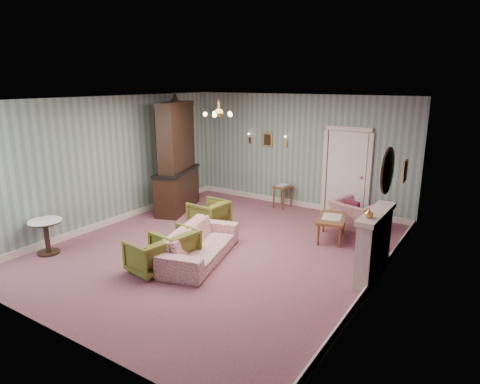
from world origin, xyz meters
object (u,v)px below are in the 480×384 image
Objects in this scene: dresser at (176,154)px; fireplace at (374,244)px; olive_chair_b at (175,245)px; coffee_table at (331,228)px; olive_chair_a at (149,254)px; wingback_chair at (356,210)px; olive_chair_c at (209,214)px; side_table_black at (378,237)px; pedestal_table at (47,237)px; sofa_chintz at (200,238)px.

dresser is 2.07× the size of fireplace.
olive_chair_b is at bearing -68.89° from dresser.
olive_chair_a is at bearing -122.96° from coffee_table.
wingback_chair is 1.00× the size of coffee_table.
olive_chair_c is at bearing 52.05° from wingback_chair.
side_table_black is at bearing 143.53° from olive_chair_a.
coffee_table is 5.65m from pedestal_table.
pedestal_table is (-0.24, -3.50, -1.11)m from dresser.
pedestal_table is (-2.35, -1.00, -0.02)m from olive_chair_b.
side_table_black is at bearing 138.41° from olive_chair_b.
pedestal_table is at bearing -156.55° from fireplace.
olive_chair_c is at bearing -159.51° from coffee_table.
dresser is at bearing -111.99° from olive_chair_c.
olive_chair_b is 0.74× the size of coffee_table.
olive_chair_b is 1.16× the size of side_table_black.
olive_chair_b is 1.06× the size of pedestal_table.
pedestal_table reaches higher than side_table_black.
olive_chair_c is 3.57m from side_table_black.
fireplace is 6.01m from pedestal_table.
olive_chair_b is at bearing -156.22° from fireplace.
olive_chair_a is at bearing -149.58° from fireplace.
wingback_chair is 0.33× the size of dresser.
pedestal_table is (-4.50, -4.62, -0.09)m from wingback_chair.
olive_chair_c is (-0.42, 2.26, 0.03)m from olive_chair_a.
dresser is at bearing -137.76° from olive_chair_a.
coffee_table is at bearing 114.63° from olive_chair_c.
sofa_chintz is at bearing 27.52° from pedestal_table.
olive_chair_c is 2.66m from coffee_table.
coffee_table is at bearing -16.82° from dresser.
fireplace is at bearing 23.45° from pedestal_table.
fireplace is (5.27, -1.11, -0.87)m from dresser.
pedestal_table is at bearing 102.21° from sofa_chintz.
coffee_table is at bearing 170.55° from side_table_black.
sofa_chintz is at bearing -126.12° from coffee_table.
wingback_chair is at bearing -45.18° from sofa_chintz.
olive_chair_c reaches higher than coffee_table.
coffee_table is 1.58× the size of side_table_black.
coffee_table is (1.95, 2.66, -0.11)m from olive_chair_b.
olive_chair_a is 0.49× the size of fireplace.
side_table_black is (2.66, 2.12, -0.11)m from sofa_chintz.
olive_chair_a reaches higher than pedestal_table.
dresser is at bearing 33.15° from sofa_chintz.
wingback_chair is 2.45m from fireplace.
sofa_chintz is at bearing -160.53° from fireplace.
olive_chair_a is 1.00m from sofa_chintz.
sofa_chintz is (0.40, 0.91, 0.07)m from olive_chair_a.
pedestal_table is (-2.64, -1.37, -0.08)m from sofa_chintz.
dresser reaches higher than wingback_chair.
sofa_chintz reaches higher than coffee_table.
wingback_chair reaches higher than side_table_black.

